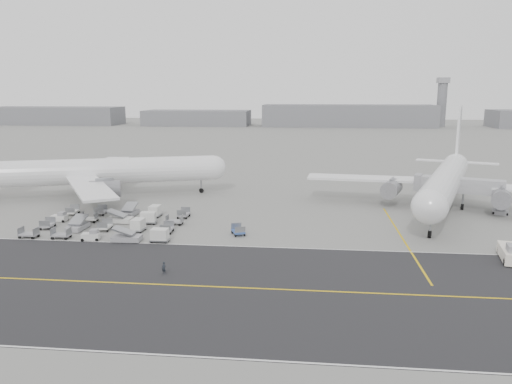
# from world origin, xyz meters

# --- Properties ---
(ground) EXTENTS (700.00, 700.00, 0.00)m
(ground) POSITION_xyz_m (0.00, 0.00, 0.00)
(ground) COLOR gray
(ground) RESTS_ON ground
(taxiway) EXTENTS (220.00, 59.00, 0.03)m
(taxiway) POSITION_xyz_m (5.02, -17.98, 0.01)
(taxiway) COLOR #2B2B2E
(taxiway) RESTS_ON ground
(horizon_buildings) EXTENTS (520.00, 28.00, 28.00)m
(horizon_buildings) POSITION_xyz_m (30.00, 260.00, 0.00)
(horizon_buildings) COLOR slate
(horizon_buildings) RESTS_ON ground
(control_tower) EXTENTS (7.00, 7.00, 31.25)m
(control_tower) POSITION_xyz_m (100.00, 265.00, 16.25)
(control_tower) COLOR slate
(control_tower) RESTS_ON ground
(airliner_a) EXTENTS (55.21, 54.15, 19.72)m
(airliner_a) POSITION_xyz_m (-30.66, 29.46, 5.68)
(airliner_a) COLOR white
(airliner_a) RESTS_ON ground
(airliner_b) EXTENTS (53.04, 54.01, 19.44)m
(airliner_b) POSITION_xyz_m (41.88, 26.48, 5.60)
(airliner_b) COLOR white
(airliner_b) RESTS_ON ground
(jet_bridge) EXTENTS (17.27, 8.57, 6.52)m
(jet_bridge) POSITION_xyz_m (44.33, 25.31, 4.54)
(jet_bridge) COLOR gray
(jet_bridge) RESTS_ON ground
(gse_cluster) EXTENTS (30.27, 24.37, 2.20)m
(gse_cluster) POSITION_xyz_m (-18.06, 6.47, 0.00)
(gse_cluster) COLOR gray
(gse_cluster) RESTS_ON ground
(stray_dolly) EXTENTS (2.66, 3.24, 1.72)m
(stray_dolly) POSITION_xyz_m (4.03, 3.88, 0.00)
(stray_dolly) COLOR silver
(stray_dolly) RESTS_ON ground
(ground_crew_a) EXTENTS (0.69, 0.57, 1.64)m
(ground_crew_a) POSITION_xyz_m (-2.82, -14.60, 0.82)
(ground_crew_a) COLOR black
(ground_crew_a) RESTS_ON ground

